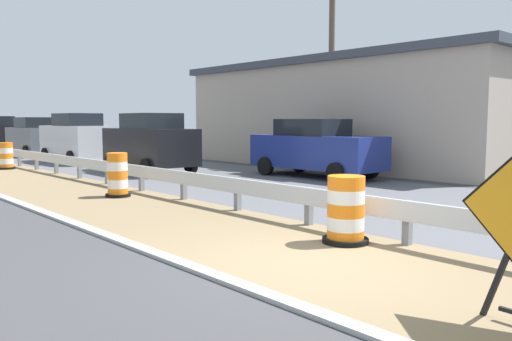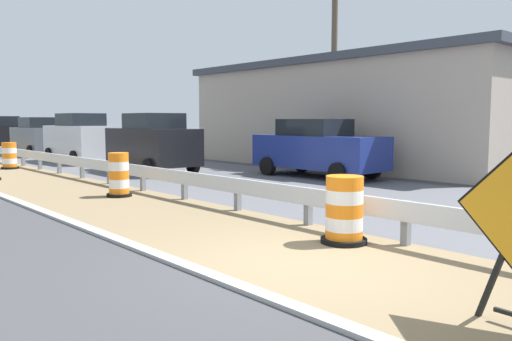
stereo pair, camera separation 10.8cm
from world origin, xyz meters
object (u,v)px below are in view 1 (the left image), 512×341
object	(u,v)px
utility_pole_near	(331,72)
traffic_barrel_close	(118,177)
car_mid_far_lane	(17,132)
car_distant_b	(36,136)
car_trailing_near_lane	(316,148)
traffic_barrel_far	(6,157)
car_trailing_far_lane	(76,138)
traffic_barrel_nearest	(346,213)
car_lead_near_lane	(150,143)

from	to	relation	value
utility_pole_near	traffic_barrel_close	bearing A→B (deg)	-171.68
car_mid_far_lane	car_distant_b	distance (m)	13.15
car_trailing_near_lane	car_mid_far_lane	distance (m)	30.17
car_trailing_near_lane	traffic_barrel_far	bearing A→B (deg)	-145.63
car_trailing_near_lane	car_distant_b	size ratio (longest dim) A/B	1.13
car_trailing_near_lane	car_trailing_far_lane	world-z (taller)	car_trailing_far_lane
car_distant_b	utility_pole_near	distance (m)	17.05
car_trailing_near_lane	car_distant_b	world-z (taller)	car_distant_b
traffic_barrel_close	traffic_barrel_far	bearing A→B (deg)	89.16
utility_pole_near	traffic_barrel_nearest	bearing A→B (deg)	-139.05
traffic_barrel_far	utility_pole_near	distance (m)	13.35
traffic_barrel_close	car_trailing_near_lane	world-z (taller)	car_trailing_near_lane
traffic_barrel_far	utility_pole_near	xyz separation A→B (m)	(9.94, -8.27, 3.36)
traffic_barrel_close	car_trailing_near_lane	bearing A→B (deg)	-2.25
traffic_barrel_nearest	traffic_barrel_far	xyz separation A→B (m)	(-0.24, 16.68, -0.01)
traffic_barrel_far	car_trailing_near_lane	bearing A→B (deg)	-54.88
car_distant_b	utility_pole_near	xyz separation A→B (m)	(6.29, -15.60, 2.79)
traffic_barrel_far	car_trailing_far_lane	xyz separation A→B (m)	(3.43, 1.32, 0.64)
traffic_barrel_close	utility_pole_near	bearing A→B (deg)	8.32
car_lead_near_lane	car_distant_b	world-z (taller)	car_lead_near_lane
car_trailing_near_lane	utility_pole_near	xyz separation A→B (m)	(2.89, 1.76, 2.84)
car_lead_near_lane	car_trailing_near_lane	bearing A→B (deg)	-144.48
car_trailing_near_lane	utility_pole_near	world-z (taller)	utility_pole_near
car_mid_far_lane	car_distant_b	bearing A→B (deg)	-13.79
traffic_barrel_far	car_trailing_near_lane	world-z (taller)	car_trailing_near_lane
traffic_barrel_close	car_trailing_near_lane	xyz separation A→B (m)	(7.19, -0.28, 0.48)
car_trailing_near_lane	car_trailing_far_lane	xyz separation A→B (m)	(-3.62, 11.34, 0.13)
traffic_barrel_nearest	car_trailing_far_lane	distance (m)	18.29
traffic_barrel_nearest	car_distant_b	bearing A→B (deg)	81.92
traffic_barrel_close	car_distant_b	xyz separation A→B (m)	(3.79, 17.07, 0.54)
traffic_barrel_far	car_distant_b	world-z (taller)	car_distant_b
traffic_barrel_close	utility_pole_near	distance (m)	10.71
utility_pole_near	car_mid_far_lane	bearing A→B (deg)	96.64
traffic_barrel_far	car_lead_near_lane	world-z (taller)	car_lead_near_lane
traffic_barrel_far	car_lead_near_lane	xyz separation A→B (m)	(3.63, -4.87, 0.62)
traffic_barrel_nearest	car_distant_b	xyz separation A→B (m)	(3.41, 24.01, 0.56)
traffic_barrel_close	traffic_barrel_nearest	bearing A→B (deg)	-86.84
traffic_barrel_close	car_distant_b	distance (m)	17.50
car_distant_b	car_mid_far_lane	bearing A→B (deg)	-13.02
car_distant_b	car_trailing_far_lane	bearing A→B (deg)	177.96
traffic_barrel_nearest	car_mid_far_lane	distance (m)	37.38
car_lead_near_lane	car_trailing_near_lane	world-z (taller)	car_lead_near_lane
car_lead_near_lane	utility_pole_near	xyz separation A→B (m)	(6.31, -3.39, 2.74)
car_distant_b	traffic_barrel_nearest	bearing A→B (deg)	171.98
car_trailing_near_lane	car_mid_far_lane	size ratio (longest dim) A/B	1.00
traffic_barrel_nearest	car_trailing_near_lane	xyz separation A→B (m)	(6.81, 6.66, 0.51)
car_distant_b	traffic_barrel_close	bearing A→B (deg)	167.54
traffic_barrel_far	utility_pole_near	size ratio (longest dim) A/B	0.14
traffic_barrel_far	traffic_barrel_nearest	bearing A→B (deg)	-89.17
traffic_barrel_far	car_lead_near_lane	distance (m)	6.11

